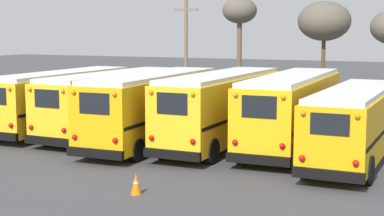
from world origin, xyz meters
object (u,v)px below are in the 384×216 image
object	(u,v)px
school_bus_3	(222,106)
utility_pole	(186,49)
school_bus_0	(64,98)
traffic_cone	(136,184)
school_bus_5	(355,122)
school_bus_1	(114,101)
bare_tree_0	(240,13)
school_bus_4	(293,108)
school_bus_2	(154,106)
bare_tree_1	(324,22)

from	to	relation	value
school_bus_3	utility_pole	world-z (taller)	utility_pole
school_bus_3	school_bus_0	bearing A→B (deg)	178.22
utility_pole	traffic_cone	xyz separation A→B (m)	(8.53, -21.31, -3.68)
school_bus_3	school_bus_5	xyz separation A→B (m)	(6.20, -0.84, -0.19)
school_bus_1	school_bus_3	size ratio (longest dim) A/B	1.02
bare_tree_0	traffic_cone	bearing A→B (deg)	-76.32
school_bus_4	traffic_cone	world-z (taller)	school_bus_4
school_bus_1	traffic_cone	distance (m)	11.71
school_bus_2	bare_tree_1	bearing A→B (deg)	77.88
school_bus_1	traffic_cone	world-z (taller)	school_bus_1
school_bus_2	school_bus_4	bearing A→B (deg)	15.72
school_bus_2	traffic_cone	size ratio (longest dim) A/B	15.08
school_bus_0	bare_tree_1	distance (m)	20.05
school_bus_1	traffic_cone	bearing A→B (deg)	-53.89
school_bus_1	school_bus_3	xyz separation A→B (m)	(6.20, -0.46, 0.11)
school_bus_1	bare_tree_1	size ratio (longest dim) A/B	1.45
school_bus_0	school_bus_2	distance (m)	6.31
school_bus_3	school_bus_2	bearing A→B (deg)	-164.10
bare_tree_1	utility_pole	bearing A→B (deg)	-151.30
bare_tree_0	traffic_cone	world-z (taller)	bare_tree_0
school_bus_2	school_bus_3	xyz separation A→B (m)	(3.10, 0.88, 0.03)
school_bus_4	school_bus_3	bearing A→B (deg)	-164.47
school_bus_3	bare_tree_1	size ratio (longest dim) A/B	1.42
school_bus_5	school_bus_2	bearing A→B (deg)	-179.74
school_bus_1	bare_tree_1	xyz separation A→B (m)	(6.97, 16.65, 4.24)
bare_tree_0	bare_tree_1	distance (m)	6.55
school_bus_0	bare_tree_0	size ratio (longest dim) A/B	1.35
school_bus_4	school_bus_5	size ratio (longest dim) A/B	1.08
utility_pole	school_bus_1	bearing A→B (deg)	-82.00
traffic_cone	bare_tree_0	bearing A→B (deg)	103.68
school_bus_0	traffic_cone	xyz separation A→B (m)	(9.95, -9.23, -1.36)
school_bus_1	school_bus_3	bearing A→B (deg)	-4.24
school_bus_1	bare_tree_0	xyz separation A→B (m)	(0.46, 16.88, 4.89)
school_bus_3	bare_tree_1	world-z (taller)	bare_tree_1
school_bus_3	school_bus_1	bearing A→B (deg)	175.76
school_bus_1	utility_pole	size ratio (longest dim) A/B	1.39
school_bus_1	traffic_cone	size ratio (longest dim) A/B	15.08
school_bus_2	traffic_cone	distance (m)	9.00
school_bus_3	utility_pole	distance (m)	14.83
utility_pole	bare_tree_0	world-z (taller)	bare_tree_0
utility_pole	bare_tree_0	bearing A→B (deg)	66.77
school_bus_4	bare_tree_0	size ratio (longest dim) A/B	1.39
school_bus_0	traffic_cone	distance (m)	13.64
school_bus_2	traffic_cone	bearing A→B (deg)	-65.01
utility_pole	school_bus_5	bearing A→B (deg)	-43.20
utility_pole	school_bus_0	bearing A→B (deg)	-96.72
school_bus_2	school_bus_3	size ratio (longest dim) A/B	1.02
school_bus_3	traffic_cone	size ratio (longest dim) A/B	14.79
utility_pole	bare_tree_0	distance (m)	5.99
bare_tree_0	bare_tree_1	size ratio (longest dim) A/B	1.06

